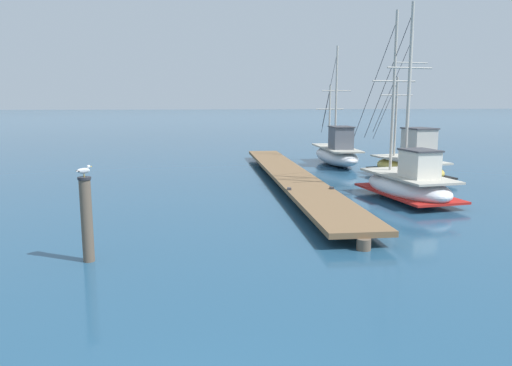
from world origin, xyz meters
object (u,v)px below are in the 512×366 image
at_px(fishing_boat_1, 337,153).
at_px(fishing_boat_4, 410,163).
at_px(mooring_piling, 87,218).
at_px(perched_seagull, 84,170).
at_px(fishing_boat_0, 408,183).

relative_size(fishing_boat_1, fishing_boat_4, 0.98).
distance_m(mooring_piling, perched_seagull, 1.11).
bearing_deg(fishing_boat_1, fishing_boat_0, -91.43).
distance_m(fishing_boat_0, perched_seagull, 12.02).
relative_size(fishing_boat_0, mooring_piling, 3.61).
distance_m(fishing_boat_4, mooring_piling, 16.63).
bearing_deg(mooring_piling, fishing_boat_4, 40.06).
xyz_separation_m(fishing_boat_0, fishing_boat_4, (2.31, 4.90, 0.08)).
xyz_separation_m(fishing_boat_0, perched_seagull, (-10.42, -5.80, 1.49)).
bearing_deg(mooring_piling, fishing_boat_1, 56.25).
distance_m(fishing_boat_1, mooring_piling, 19.21).
relative_size(fishing_boat_1, mooring_piling, 3.39).
relative_size(fishing_boat_0, fishing_boat_1, 1.06).
bearing_deg(fishing_boat_1, fishing_boat_4, -68.71).
relative_size(fishing_boat_4, mooring_piling, 3.47).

